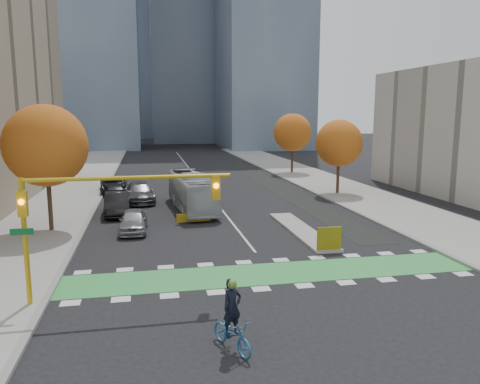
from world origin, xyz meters
name	(u,v)px	position (x,y,z in m)	size (l,w,h in m)	color
ground	(281,284)	(0.00, 0.00, 0.00)	(300.00, 300.00, 0.00)	black
sidewalk_west	(51,208)	(-13.50, 20.00, 0.07)	(7.00, 120.00, 0.15)	gray
sidewalk_east	(361,196)	(13.50, 20.00, 0.07)	(7.00, 120.00, 0.15)	gray
curb_west	(96,206)	(-10.00, 20.00, 0.07)	(0.30, 120.00, 0.16)	gray
curb_east	(325,198)	(10.00, 20.00, 0.07)	(0.30, 120.00, 0.16)	gray
bike_crossing	(272,273)	(0.00, 1.50, 0.01)	(20.00, 3.00, 0.01)	green
centre_line	(194,174)	(0.00, 40.00, 0.01)	(0.15, 70.00, 0.01)	silver
bike_lane_paint	(270,183)	(7.50, 30.00, 0.01)	(2.50, 50.00, 0.01)	black
median_island	(301,230)	(4.00, 9.00, 0.08)	(1.60, 10.00, 0.16)	gray
hazard_board	(329,238)	(4.00, 4.20, 0.80)	(1.40, 0.12, 1.30)	yellow
tower_ne	(262,10)	(20.00, 85.00, 30.00)	(18.00, 24.00, 60.00)	#47566B
tower_far	(148,11)	(-4.00, 140.00, 40.00)	(26.00, 26.00, 80.00)	#47566B
tree_west	(46,146)	(-12.00, 12.00, 5.62)	(5.20, 5.20, 8.22)	#332114
tree_east_near	(339,143)	(12.00, 22.00, 4.86)	(4.40, 4.40, 7.08)	#332114
tree_east_far	(293,133)	(12.50, 38.00, 5.24)	(4.80, 4.80, 7.65)	#332114
traffic_signal_west	(92,206)	(-7.93, -0.51, 4.03)	(8.53, 0.56, 5.20)	#BF9914
cyclist	(232,327)	(-3.21, -5.44, 0.81)	(1.52, 2.21, 2.42)	#22639D
bus	(192,191)	(-2.30, 17.55, 1.46)	(2.45, 10.46, 2.91)	#B4BABD
parked_car_a	(133,221)	(-6.76, 11.04, 0.74)	(1.74, 4.32, 1.47)	#9E9EA3
parked_car_b	(117,204)	(-8.11, 16.60, 0.84)	(1.79, 5.12, 1.69)	black
parked_car_c	(140,193)	(-6.50, 21.60, 0.82)	(2.29, 5.63, 1.64)	#505055
parked_car_d	(114,185)	(-9.00, 27.08, 0.78)	(2.58, 5.60, 1.56)	black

